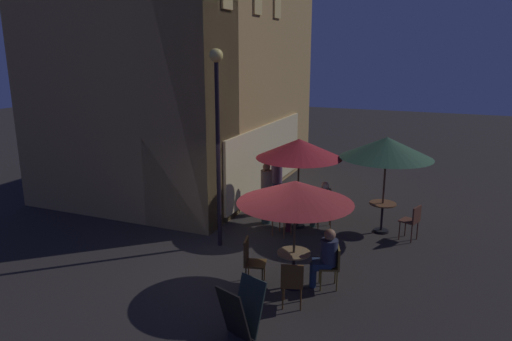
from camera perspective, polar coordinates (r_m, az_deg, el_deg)
ground_plane at (r=10.25m, az=-2.07°, el=-12.26°), size 60.00×60.00×0.00m
cafe_building at (r=14.80m, az=-7.13°, el=11.97°), size 8.80×6.47×8.03m
street_lamp_near_corner at (r=10.77m, az=-4.69°, el=6.47°), size 0.31×0.31×4.64m
menu_sandwich_board at (r=8.00m, az=-1.78°, el=-16.53°), size 0.80×0.74×0.93m
cafe_table_0 at (r=12.61m, az=5.07°, el=-4.41°), size 0.71×0.71×0.76m
cafe_table_1 at (r=12.61m, az=15.03°, el=-4.83°), size 0.68×0.68×0.79m
cafe_table_2 at (r=9.52m, az=4.58°, el=-11.07°), size 0.66×0.66×0.74m
patio_umbrella_0 at (r=12.20m, az=5.23°, el=2.64°), size 2.24×2.24×2.39m
patio_umbrella_1 at (r=12.17m, az=15.54°, el=2.66°), size 2.31×2.31×2.51m
patio_umbrella_2 at (r=8.99m, az=4.77°, el=-2.63°), size 2.26×2.26×2.20m
cafe_chair_0 at (r=11.92m, az=2.94°, el=-5.56°), size 0.51×0.51×0.87m
cafe_chair_1 at (r=12.64m, az=8.67°, el=-4.42°), size 0.51×0.51×0.91m
cafe_chair_2 at (r=12.27m, az=18.43°, el=-5.60°), size 0.51×0.51×0.90m
cafe_chair_3 at (r=8.77m, az=4.40°, el=-13.18°), size 0.51×0.51×0.90m
cafe_chair_4 at (r=9.57m, az=9.30°, el=-11.00°), size 0.50×0.50×0.87m
cafe_chair_5 at (r=9.59m, az=-0.67°, el=-10.54°), size 0.50×0.50×0.95m
patron_seated_0 at (r=11.97m, az=3.31°, el=-4.53°), size 0.54×0.42×1.28m
patron_seated_1 at (r=12.58m, az=8.07°, el=-3.76°), size 0.44×0.53×1.26m
patron_seated_2 at (r=9.48m, az=8.51°, el=-10.03°), size 0.44×0.53×1.23m
patron_standing_3 at (r=12.70m, az=1.26°, el=-2.73°), size 0.30×0.30×1.69m
patron_standing_4 at (r=13.56m, az=2.51°, el=-1.50°), size 0.32×0.32×1.75m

